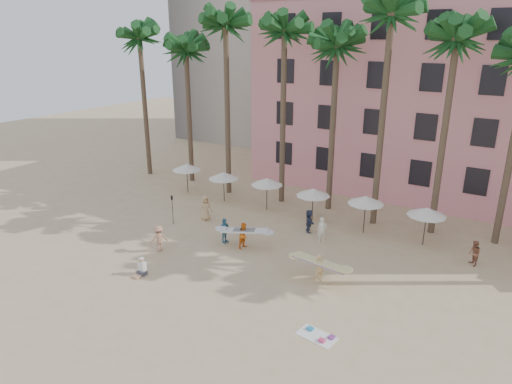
{
  "coord_description": "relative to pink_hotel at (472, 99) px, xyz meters",
  "views": [
    {
      "loc": [
        12.14,
        -16.42,
        13.14
      ],
      "look_at": [
        -1.88,
        6.0,
        4.0
      ],
      "focal_mm": 32.0,
      "sensor_mm": 36.0,
      "label": 1
    }
  ],
  "objects": [
    {
      "name": "ground",
      "position": [
        -7.0,
        -26.0,
        -8.0
      ],
      "size": [
        120.0,
        120.0,
        0.0
      ],
      "primitive_type": "plane",
      "color": "#D1B789",
      "rests_on": "ground"
    },
    {
      "name": "palm_row",
      "position": [
        -6.49,
        -11.0,
        4.97
      ],
      "size": [
        44.4,
        5.4,
        16.3
      ],
      "color": "brown",
      "rests_on": "ground"
    },
    {
      "name": "pink_hotel",
      "position": [
        0.0,
        0.0,
        0.0
      ],
      "size": [
        35.0,
        14.0,
        16.0
      ],
      "primitive_type": "cube",
      "color": "pink",
      "rests_on": "ground"
    },
    {
      "name": "seated_man",
      "position": [
        -12.84,
        -26.13,
        -7.64
      ],
      "size": [
        0.46,
        0.81,
        1.05
      ],
      "color": "#3F3F4C",
      "rests_on": "ground"
    },
    {
      "name": "beach_towel",
      "position": [
        -1.79,
        -25.93,
        -7.97
      ],
      "size": [
        1.92,
        1.24,
        0.14
      ],
      "color": "white",
      "rests_on": "ground"
    },
    {
      "name": "paddle",
      "position": [
        -16.33,
        -19.51,
        -6.59
      ],
      "size": [
        0.18,
        0.04,
        2.23
      ],
      "color": "black",
      "rests_on": "ground"
    },
    {
      "name": "beachgoers",
      "position": [
        -9.3,
        -18.28,
        -7.14
      ],
      "size": [
        18.99,
        9.67,
        1.88
      ],
      "color": "tan",
      "rests_on": "ground"
    },
    {
      "name": "carrier_yellow",
      "position": [
        -3.87,
        -21.3,
        -7.06
      ],
      "size": [
        3.07,
        0.81,
        1.64
      ],
      "color": "#DFB97D",
      "rests_on": "ground"
    },
    {
      "name": "carrier_white",
      "position": [
        -9.77,
        -20.0,
        -7.06
      ],
      "size": [
        3.19,
        1.79,
        1.73
      ],
      "color": "orange",
      "rests_on": "ground"
    },
    {
      "name": "umbrella_row",
      "position": [
        -10.0,
        -13.5,
        -5.67
      ],
      "size": [
        22.5,
        2.7,
        2.73
      ],
      "color": "#332B23",
      "rests_on": "ground"
    }
  ]
}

